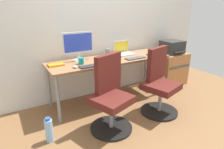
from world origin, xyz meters
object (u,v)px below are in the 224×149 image
at_px(coffee_mug, 81,61).
at_px(side_cabinet, 170,68).
at_px(desktop_monitor, 78,44).
at_px(office_chair_left, 110,97).
at_px(water_bottle_on_floor, 49,130).
at_px(printer, 172,47).
at_px(office_chair_right, 159,84).
at_px(open_laptop, 123,51).

bearing_deg(coffee_mug, side_cabinet, 2.32).
distance_m(desktop_monitor, coffee_mug, 0.28).
bearing_deg(office_chair_left, water_bottle_on_floor, 172.88).
distance_m(printer, water_bottle_on_floor, 2.68).
bearing_deg(coffee_mug, printer, 2.29).
bearing_deg(coffee_mug, office_chair_right, -34.51).
relative_size(office_chair_right, water_bottle_on_floor, 3.03).
bearing_deg(office_chair_right, coffee_mug, 145.49).
distance_m(side_cabinet, open_laptop, 1.14).
relative_size(office_chair_left, side_cabinet, 1.51).
bearing_deg(office_chair_right, open_laptop, 95.47).
relative_size(water_bottle_on_floor, open_laptop, 1.00).
bearing_deg(open_laptop, office_chair_left, -131.42).
xyz_separation_m(office_chair_right, open_laptop, (-0.08, 0.84, 0.33)).
bearing_deg(open_laptop, water_bottle_on_floor, -153.63).
height_order(office_chair_left, side_cabinet, office_chair_left).
bearing_deg(office_chair_left, printer, 21.88).
relative_size(open_laptop, coffee_mug, 3.37).
bearing_deg(printer, desktop_monitor, 176.39).
bearing_deg(open_laptop, printer, -6.69).
height_order(side_cabinet, water_bottle_on_floor, side_cabinet).
bearing_deg(printer, water_bottle_on_floor, -166.27).
xyz_separation_m(water_bottle_on_floor, coffee_mug, (0.65, 0.55, 0.60)).
distance_m(office_chair_left, water_bottle_on_floor, 0.81).
height_order(open_laptop, coffee_mug, open_laptop).
height_order(office_chair_right, side_cabinet, office_chair_right).
bearing_deg(side_cabinet, printer, -90.00).
distance_m(water_bottle_on_floor, coffee_mug, 1.04).
relative_size(office_chair_right, coffee_mug, 10.22).
xyz_separation_m(water_bottle_on_floor, open_laptop, (1.50, 0.74, 0.61)).
height_order(printer, open_laptop, open_laptop).
bearing_deg(printer, office_chair_left, -158.12).
distance_m(office_chair_left, desktop_monitor, 0.99).
bearing_deg(water_bottle_on_floor, side_cabinet, 13.75).
relative_size(office_chair_left, coffee_mug, 10.22).
distance_m(open_laptop, coffee_mug, 0.87).
bearing_deg(water_bottle_on_floor, coffee_mug, 40.03).
distance_m(office_chair_left, side_cabinet, 1.92).
height_order(office_chair_left, water_bottle_on_floor, office_chair_left).
bearing_deg(desktop_monitor, side_cabinet, -3.58).
relative_size(office_chair_left, desktop_monitor, 1.96).
bearing_deg(water_bottle_on_floor, office_chair_left, -7.12).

